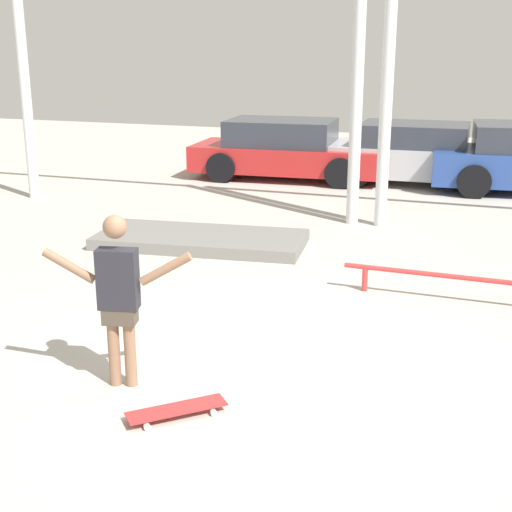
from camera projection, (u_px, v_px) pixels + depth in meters
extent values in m
plane|color=#B2ADA3|center=(253.00, 366.00, 6.77)|extent=(36.00, 36.00, 0.00)
cylinder|color=#8C664C|center=(114.00, 346.00, 6.31)|extent=(0.11, 0.11, 0.74)
cylinder|color=#8C664C|center=(130.00, 347.00, 6.30)|extent=(0.11, 0.11, 0.74)
cube|color=#4C4238|center=(120.00, 314.00, 6.21)|extent=(0.32, 0.23, 0.16)
cube|color=#26262D|center=(118.00, 279.00, 6.12)|extent=(0.37, 0.25, 0.53)
sphere|color=#8C664C|center=(115.00, 227.00, 5.98)|extent=(0.20, 0.20, 0.20)
cylinder|color=#8C664C|center=(69.00, 266.00, 6.13)|extent=(0.47, 0.18, 0.31)
cylinder|color=#8C664C|center=(166.00, 269.00, 6.05)|extent=(0.47, 0.18, 0.31)
cube|color=red|center=(177.00, 409.00, 5.84)|extent=(0.75, 0.72, 0.01)
cylinder|color=silver|center=(205.00, 401.00, 6.06)|extent=(0.06, 0.06, 0.05)
cylinder|color=silver|center=(214.00, 413.00, 5.87)|extent=(0.06, 0.06, 0.05)
cylinder|color=silver|center=(140.00, 414.00, 5.84)|extent=(0.06, 0.06, 0.05)
cylinder|color=silver|center=(147.00, 427.00, 5.65)|extent=(0.06, 0.06, 0.05)
cube|color=slate|center=(201.00, 240.00, 10.76)|extent=(3.25, 1.68, 0.17)
cylinder|color=red|center=(465.00, 278.00, 8.33)|extent=(2.87, 0.14, 0.06)
cylinder|color=red|center=(365.00, 279.00, 8.77)|extent=(0.07, 0.07, 0.31)
cylinder|color=silver|center=(22.00, 57.00, 13.28)|extent=(0.20, 0.20, 5.36)
cylinder|color=silver|center=(358.00, 59.00, 11.31)|extent=(0.20, 0.20, 5.36)
cylinder|color=silver|center=(388.00, 60.00, 11.16)|extent=(0.20, 0.20, 5.36)
cube|color=red|center=(288.00, 158.00, 15.91)|extent=(4.31, 2.04, 0.56)
cube|color=#2D333D|center=(281.00, 132.00, 15.79)|extent=(2.41, 1.77, 0.56)
cylinder|color=black|center=(352.00, 160.00, 16.42)|extent=(0.66, 0.26, 0.65)
cylinder|color=black|center=(340.00, 173.00, 14.83)|extent=(0.66, 0.26, 0.65)
cylinder|color=black|center=(243.00, 156.00, 17.07)|extent=(0.66, 0.26, 0.65)
cylinder|color=black|center=(221.00, 168.00, 15.48)|extent=(0.66, 0.26, 0.65)
cube|color=#B7BABF|center=(421.00, 160.00, 15.29)|extent=(4.08, 1.78, 0.63)
cube|color=#2D333D|center=(415.00, 134.00, 15.17)|extent=(2.25, 1.61, 0.47)
cylinder|color=black|center=(481.00, 165.00, 15.72)|extent=(0.69, 0.23, 0.68)
cylinder|color=black|center=(480.00, 178.00, 14.21)|extent=(0.69, 0.23, 0.68)
cylinder|color=black|center=(368.00, 159.00, 16.46)|extent=(0.69, 0.23, 0.68)
cylinder|color=black|center=(355.00, 171.00, 14.94)|extent=(0.69, 0.23, 0.68)
cylinder|color=black|center=(470.00, 167.00, 15.54)|extent=(0.68, 0.28, 0.66)
cylinder|color=black|center=(474.00, 181.00, 13.92)|extent=(0.68, 0.28, 0.66)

